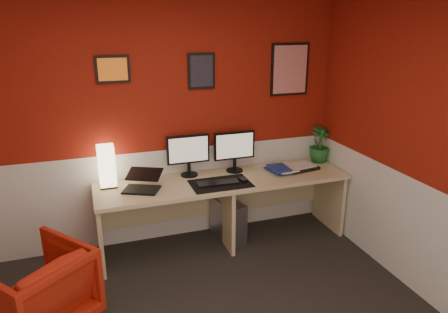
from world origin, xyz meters
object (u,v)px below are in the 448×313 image
at_px(monitor_right, 235,145).
at_px(pc_tower, 228,220).
at_px(armchair, 37,291).
at_px(laptop, 141,180).
at_px(zen_tray, 301,167).
at_px(shoji_lamp, 107,167).
at_px(monitor_left, 189,149).
at_px(desk, 224,212).
at_px(potted_plant, 320,144).

distance_m(monitor_right, pc_tower, 0.82).
relative_size(pc_tower, armchair, 0.62).
xyz_separation_m(laptop, zen_tray, (1.75, 0.06, -0.09)).
relative_size(zen_tray, pc_tower, 0.78).
distance_m(shoji_lamp, monitor_left, 0.84).
bearing_deg(pc_tower, desk, -148.11).
distance_m(laptop, monitor_right, 1.07).
relative_size(shoji_lamp, pc_tower, 0.89).
bearing_deg(laptop, armchair, -115.35).
bearing_deg(desk, monitor_right, 47.32).
distance_m(monitor_left, armchair, 1.90).
bearing_deg(monitor_right, desk, -132.68).
relative_size(shoji_lamp, potted_plant, 0.96).
height_order(shoji_lamp, pc_tower, shoji_lamp).
distance_m(desk, potted_plant, 1.36).
relative_size(monitor_left, potted_plant, 1.40).
xyz_separation_m(monitor_left, armchair, (-1.46, -1.00, -0.69)).
xyz_separation_m(monitor_left, monitor_right, (0.50, -0.03, 0.00)).
bearing_deg(pc_tower, shoji_lamp, 160.54).
bearing_deg(desk, potted_plant, 8.93).
relative_size(potted_plant, armchair, 0.57).
bearing_deg(armchair, monitor_right, 167.57).
xyz_separation_m(laptop, armchair, (-0.93, -0.75, -0.51)).
xyz_separation_m(shoji_lamp, monitor_left, (0.83, 0.04, 0.09)).
relative_size(zen_tray, potted_plant, 0.84).
distance_m(monitor_right, potted_plant, 1.03).
bearing_deg(pc_tower, armchair, -169.49).
bearing_deg(monitor_right, armchair, -153.68).
distance_m(laptop, armchair, 1.30).
bearing_deg(desk, shoji_lamp, 170.72).
relative_size(shoji_lamp, laptop, 1.21).
xyz_separation_m(desk, shoji_lamp, (-1.14, 0.19, 0.56)).
height_order(monitor_left, monitor_right, same).
bearing_deg(monitor_left, monitor_right, -3.06).
xyz_separation_m(desk, monitor_right, (0.19, 0.20, 0.66)).
xyz_separation_m(potted_plant, pc_tower, (-1.15, -0.12, -0.71)).
bearing_deg(armchair, monitor_left, 175.54).
bearing_deg(pc_tower, potted_plant, -7.85).
height_order(desk, laptop, laptop).
bearing_deg(potted_plant, laptop, -174.15).
bearing_deg(desk, armchair, -156.62).
bearing_deg(monitor_left, armchair, -145.71).
bearing_deg(laptop, pc_tower, 31.39).
height_order(desk, monitor_right, monitor_right).
bearing_deg(monitor_right, potted_plant, -0.68).
xyz_separation_m(pc_tower, armchair, (-1.84, -0.84, 0.10)).
distance_m(desk, pc_tower, 0.17).
xyz_separation_m(laptop, monitor_right, (1.04, 0.22, 0.18)).
height_order(laptop, monitor_right, monitor_right).
bearing_deg(desk, zen_tray, 2.49).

